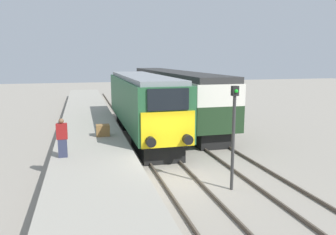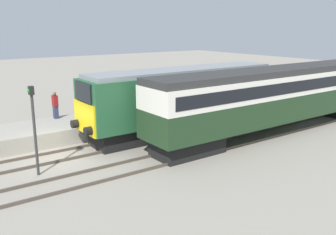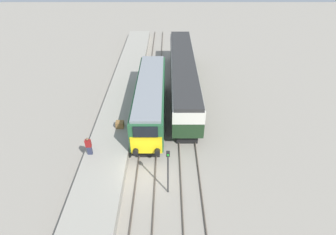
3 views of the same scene
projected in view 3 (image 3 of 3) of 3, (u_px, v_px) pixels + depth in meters
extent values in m
plane|color=gray|center=(146.00, 176.00, 20.27)|extent=(120.00, 120.00, 0.00)
cube|color=#9E998C|center=(119.00, 113.00, 26.51)|extent=(3.50, 50.00, 0.87)
cube|color=#4C4238|center=(142.00, 135.00, 24.29)|extent=(0.07, 60.00, 0.14)
cube|color=#4C4238|center=(157.00, 135.00, 24.29)|extent=(0.07, 60.00, 0.14)
cube|color=#4C4238|center=(179.00, 135.00, 24.29)|extent=(0.07, 60.00, 0.14)
cube|color=#4C4238|center=(194.00, 135.00, 24.29)|extent=(0.07, 60.00, 0.14)
cube|color=black|center=(149.00, 137.00, 23.29)|extent=(2.03, 4.00, 1.00)
cube|color=black|center=(153.00, 93.00, 29.69)|extent=(2.03, 4.00, 1.00)
cube|color=#235633|center=(151.00, 97.00, 25.41)|extent=(2.70, 12.88, 2.70)
cube|color=yellow|center=(146.00, 145.00, 20.46)|extent=(2.48, 0.10, 1.62)
cube|color=black|center=(145.00, 132.00, 19.67)|extent=(1.89, 0.10, 0.97)
cube|color=gray|center=(150.00, 83.00, 24.55)|extent=(2.38, 12.37, 0.24)
cylinder|color=black|center=(136.00, 152.00, 20.56)|extent=(0.44, 0.35, 0.44)
cylinder|color=black|center=(157.00, 152.00, 20.56)|extent=(0.44, 0.35, 0.44)
cube|color=black|center=(186.00, 127.00, 24.54)|extent=(1.89, 3.60, 0.95)
cube|color=black|center=(180.00, 62.00, 36.73)|extent=(1.89, 3.60, 0.95)
cube|color=#1E381E|center=(183.00, 78.00, 29.92)|extent=(2.70, 19.41, 1.50)
cube|color=silver|center=(183.00, 68.00, 29.14)|extent=(2.71, 19.41, 1.18)
cube|color=black|center=(183.00, 68.00, 29.14)|extent=(2.75, 18.64, 0.65)
cube|color=#2D2D2D|center=(183.00, 61.00, 28.69)|extent=(2.48, 19.41, 0.36)
cube|color=#2D334C|center=(90.00, 150.00, 20.83)|extent=(0.36, 0.24, 0.78)
cube|color=maroon|center=(88.00, 143.00, 20.41)|extent=(0.44, 0.26, 0.65)
sphere|color=brown|center=(87.00, 139.00, 20.16)|extent=(0.21, 0.21, 0.21)
cylinder|color=#333333|center=(168.00, 175.00, 18.02)|extent=(0.12, 0.12, 3.60)
cube|color=black|center=(168.00, 154.00, 16.87)|extent=(0.24, 0.20, 0.36)
sphere|color=green|center=(168.00, 155.00, 16.78)|extent=(0.14, 0.14, 0.14)
cube|color=olive|center=(120.00, 124.00, 23.73)|extent=(0.70, 0.56, 0.60)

